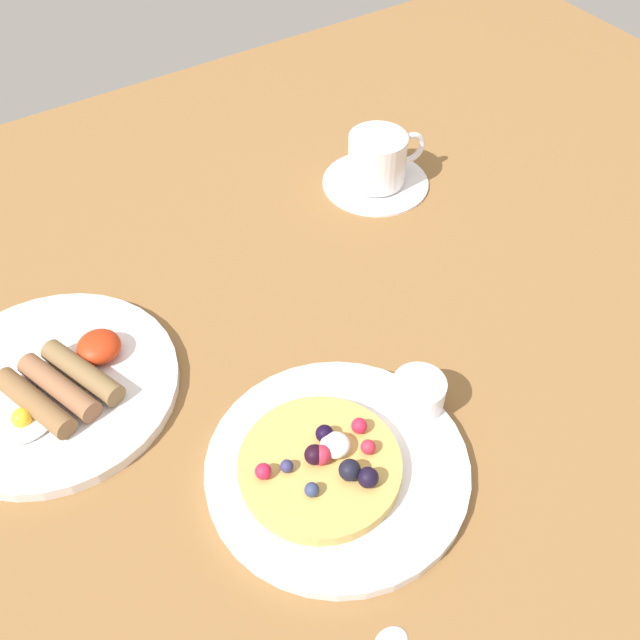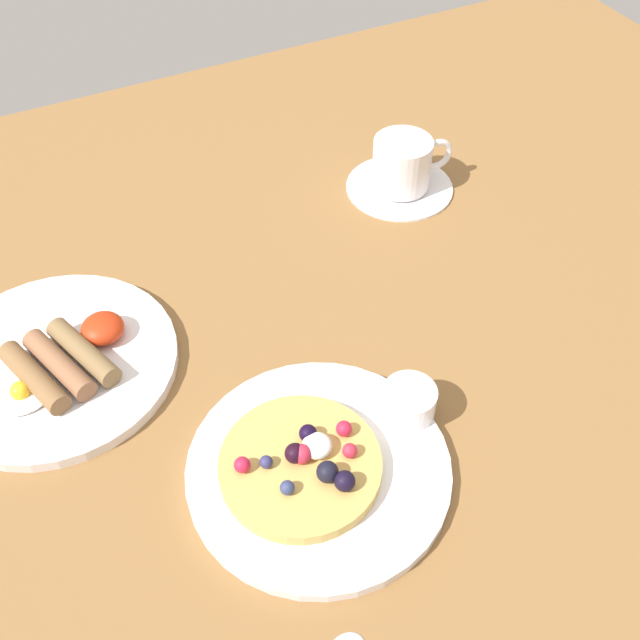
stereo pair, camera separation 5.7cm
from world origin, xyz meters
TOP-DOWN VIEW (x-y plane):
  - ground_plane at (0.00, 0.00)cm, footprint 171.13×122.99cm
  - pancake_plate at (-3.20, -12.52)cm, footprint 24.17×24.17cm
  - pancake_with_berries at (-4.70, -12.26)cm, footprint 14.71×14.71cm
  - syrup_ramekin at (7.14, -10.92)cm, footprint 5.18×5.18cm
  - breakfast_plate at (-21.91, 10.59)cm, footprint 24.99×24.99cm
  - fried_breakfast at (-20.91, 9.05)cm, footprint 14.60×11.15cm
  - coffee_saucer at (25.06, 20.84)cm, footprint 13.87×13.87cm
  - coffee_cup at (25.24, 20.81)cm, footprint 10.66×7.46cm

SIDE VIEW (x-z plane):
  - ground_plane at x=0.00cm, z-range -3.00..0.00cm
  - coffee_saucer at x=25.06cm, z-range 0.00..0.67cm
  - pancake_plate at x=-3.20cm, z-range 0.00..1.19cm
  - breakfast_plate at x=-21.91cm, z-range 0.00..1.27cm
  - pancake_with_berries at x=-4.70cm, z-range 0.46..3.77cm
  - fried_breakfast at x=-20.91cm, z-range 1.02..3.67cm
  - syrup_ramekin at x=7.14cm, z-range 1.23..4.32cm
  - coffee_cup at x=25.24cm, z-range 0.79..7.27cm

